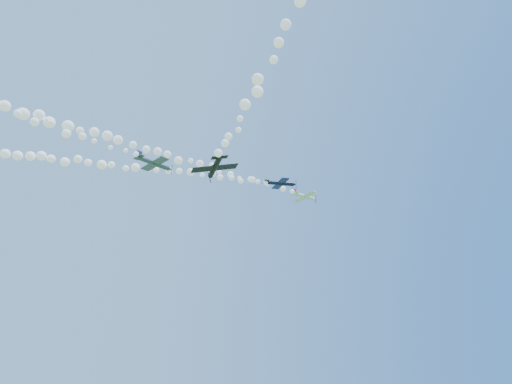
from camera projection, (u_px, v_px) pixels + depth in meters
name	position (u px, v px, depth m)	size (l,w,h in m)	color
plane_white	(305.00, 196.00, 107.35)	(7.53, 7.99, 2.19)	white
smoke_trail_white	(150.00, 150.00, 88.05)	(75.18, 15.36, 3.14)	white
plane_navy	(280.00, 183.00, 97.37)	(8.19, 8.52, 2.32)	#0B1133
smoke_trail_navy	(66.00, 159.00, 87.83)	(85.87, 16.16, 3.15)	white
plane_grey	(155.00, 163.00, 82.20)	(7.96, 8.40, 2.36)	#384452
plane_black	(215.00, 167.00, 69.88)	(7.57, 7.53, 2.63)	black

